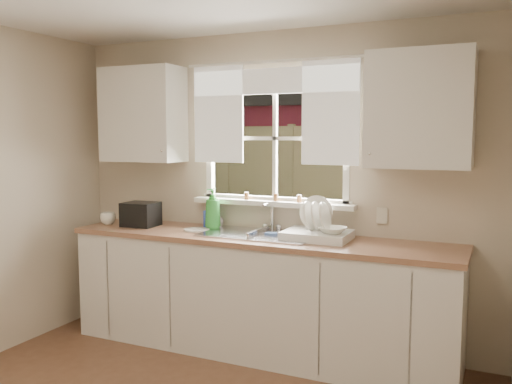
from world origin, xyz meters
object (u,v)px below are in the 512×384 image
at_px(soap_bottle_a, 213,209).
at_px(cup, 108,218).
at_px(dish_rack, 317,231).
at_px(black_appliance, 141,214).

relative_size(soap_bottle_a, cup, 2.55).
distance_m(dish_rack, soap_bottle_a, 0.93).
relative_size(dish_rack, black_appliance, 1.76).
bearing_deg(dish_rack, black_appliance, -177.89).
bearing_deg(dish_rack, soap_bottle_a, 175.64).
bearing_deg(dish_rack, cup, -176.52).
bearing_deg(soap_bottle_a, cup, -156.79).
bearing_deg(cup, black_appliance, 17.48).
xyz_separation_m(soap_bottle_a, black_appliance, (-0.63, -0.13, -0.07)).
xyz_separation_m(dish_rack, cup, (-1.85, -0.11, -0.01)).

